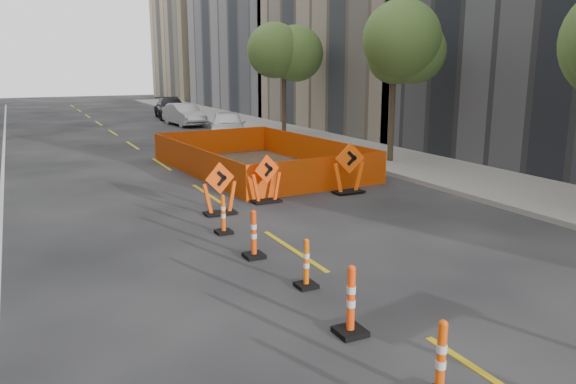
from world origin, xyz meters
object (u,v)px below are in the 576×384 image
chevron_sign_center (266,179)px  channelizer_4 (306,263)px  channelizer_3 (351,300)px  channelizer_5 (254,234)px  chevron_sign_right (349,168)px  parked_car_near (228,125)px  chevron_sign_left (220,188)px  channelizer_2 (441,360)px  parked_car_far (171,108)px  parked_car_mid (184,114)px  channelizer_6 (223,214)px

chevron_sign_center → channelizer_4: bearing=-119.6°
channelizer_3 → channelizer_5: 3.82m
chevron_sign_right → parked_car_near: chevron_sign_right is taller
chevron_sign_left → chevron_sign_right: size_ratio=0.89×
channelizer_2 → chevron_sign_left: (0.49, 9.36, 0.19)m
channelizer_2 → parked_car_far: bearing=80.3°
channelizer_2 → parked_car_far: (6.38, 37.33, 0.23)m
chevron_sign_center → parked_car_mid: (3.72, 21.88, 0.01)m
channelizer_6 → parked_car_near: 17.14m
channelizer_6 → chevron_sign_right: (4.99, 2.36, 0.33)m
chevron_sign_center → channelizer_3: bearing=-117.3°
chevron_sign_center → chevron_sign_right: bearing=-12.8°
chevron_sign_right → parked_car_near: (0.97, 13.71, -0.02)m
channelizer_6 → chevron_sign_center: chevron_sign_center is taller
chevron_sign_left → parked_car_mid: parked_car_mid is taller
parked_car_far → channelizer_2: bearing=-92.4°
parked_car_near → channelizer_4: bearing=-87.3°
chevron_sign_center → parked_car_near: (3.78, 13.67, 0.07)m
channelizer_4 → parked_car_mid: parked_car_mid is taller
channelizer_4 → parked_car_far: (6.18, 33.51, 0.30)m
channelizer_4 → channelizer_3: bearing=-97.7°
channelizer_3 → chevron_sign_right: bearing=58.2°
channelizer_5 → channelizer_6: channelizer_5 is taller
channelizer_2 → chevron_sign_center: size_ratio=0.74×
channelizer_3 → parked_car_near: parked_car_near is taller
parked_car_near → parked_car_far: 13.63m
chevron_sign_center → chevron_sign_right: chevron_sign_right is taller
channelizer_4 → channelizer_6: size_ratio=0.97×
channelizer_4 → channelizer_6: channelizer_6 is taller
chevron_sign_left → parked_car_near: (5.45, 14.35, 0.06)m
channelizer_5 → chevron_sign_center: 4.83m
chevron_sign_right → parked_car_near: size_ratio=0.35×
channelizer_5 → channelizer_4: bearing=-83.0°
channelizer_2 → parked_car_mid: 32.45m
channelizer_5 → chevron_sign_center: (2.19, 4.30, 0.20)m
chevron_sign_right → parked_car_near: bearing=96.2°
parked_car_near → parked_car_far: size_ratio=0.88×
channelizer_2 → channelizer_5: size_ratio=1.01×
channelizer_5 → chevron_sign_right: chevron_sign_right is taller
chevron_sign_right → parked_car_far: size_ratio=0.31×
channelizer_4 → chevron_sign_center: 6.52m
channelizer_2 → parked_car_near: (5.94, 23.71, 0.26)m
channelizer_5 → chevron_sign_left: size_ratio=0.72×
channelizer_4 → chevron_sign_left: bearing=87.0°
channelizer_5 → parked_car_mid: bearing=77.3°
chevron_sign_left → chevron_sign_right: (4.48, 0.64, 0.09)m
parked_car_mid → chevron_sign_right: bearing=-98.2°
channelizer_4 → parked_car_near: parked_car_near is taller
channelizer_3 → parked_car_mid: parked_car_mid is taller
parked_car_near → parked_car_far: parked_car_near is taller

